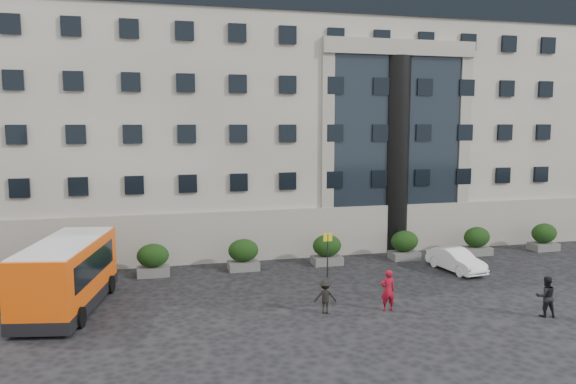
{
  "coord_description": "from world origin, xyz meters",
  "views": [
    {
      "loc": [
        -4.35,
        -24.25,
        8.65
      ],
      "look_at": [
        3.04,
        4.37,
        5.0
      ],
      "focal_mm": 35.0,
      "sensor_mm": 36.0,
      "label": 1
    }
  ],
  "objects_px": {
    "hedge_a": "(153,260)",
    "pedestrian_a": "(388,290)",
    "hedge_b": "(243,254)",
    "pedestrian_b": "(546,296)",
    "hedge_e": "(477,241)",
    "bus_stop_sign": "(328,247)",
    "hedge_f": "(544,237)",
    "minibus": "(67,272)",
    "hedge_d": "(405,245)",
    "hedge_c": "(327,249)",
    "pedestrian_c": "(325,296)",
    "white_taxi": "(456,260)",
    "parked_car_c": "(22,258)",
    "parked_car_b": "(2,277)"
  },
  "relations": [
    {
      "from": "hedge_a",
      "to": "pedestrian_a",
      "type": "xyz_separation_m",
      "value": [
        10.4,
        -8.87,
        0.04
      ]
    },
    {
      "from": "hedge_a",
      "to": "hedge_b",
      "type": "relative_size",
      "value": 1.0
    },
    {
      "from": "pedestrian_b",
      "to": "hedge_e",
      "type": "bearing_deg",
      "value": -95.38
    },
    {
      "from": "pedestrian_a",
      "to": "bus_stop_sign",
      "type": "bearing_deg",
      "value": -79.68
    },
    {
      "from": "hedge_f",
      "to": "minibus",
      "type": "distance_m",
      "value": 30.38
    },
    {
      "from": "pedestrian_b",
      "to": "bus_stop_sign",
      "type": "bearing_deg",
      "value": -35.6
    },
    {
      "from": "minibus",
      "to": "hedge_d",
      "type": "bearing_deg",
      "value": 25.67
    },
    {
      "from": "hedge_c",
      "to": "pedestrian_c",
      "type": "distance_m",
      "value": 8.96
    },
    {
      "from": "bus_stop_sign",
      "to": "pedestrian_b",
      "type": "height_order",
      "value": "bus_stop_sign"
    },
    {
      "from": "hedge_b",
      "to": "bus_stop_sign",
      "type": "height_order",
      "value": "bus_stop_sign"
    },
    {
      "from": "hedge_a",
      "to": "hedge_d",
      "type": "bearing_deg",
      "value": 0.0
    },
    {
      "from": "hedge_d",
      "to": "bus_stop_sign",
      "type": "relative_size",
      "value": 0.73
    },
    {
      "from": "hedge_d",
      "to": "hedge_e",
      "type": "height_order",
      "value": "same"
    },
    {
      "from": "hedge_f",
      "to": "pedestrian_a",
      "type": "relative_size",
      "value": 0.95
    },
    {
      "from": "white_taxi",
      "to": "pedestrian_c",
      "type": "bearing_deg",
      "value": -160.55
    },
    {
      "from": "parked_car_c",
      "to": "parked_car_b",
      "type": "bearing_deg",
      "value": -92.18
    },
    {
      "from": "hedge_d",
      "to": "minibus",
      "type": "bearing_deg",
      "value": -165.76
    },
    {
      "from": "hedge_a",
      "to": "pedestrian_c",
      "type": "relative_size",
      "value": 1.18
    },
    {
      "from": "pedestrian_b",
      "to": "minibus",
      "type": "bearing_deg",
      "value": -3.59
    },
    {
      "from": "hedge_e",
      "to": "parked_car_c",
      "type": "height_order",
      "value": "hedge_e"
    },
    {
      "from": "hedge_e",
      "to": "hedge_b",
      "type": "bearing_deg",
      "value": 180.0
    },
    {
      "from": "hedge_e",
      "to": "pedestrian_c",
      "type": "height_order",
      "value": "hedge_e"
    },
    {
      "from": "hedge_a",
      "to": "hedge_e",
      "type": "relative_size",
      "value": 1.0
    },
    {
      "from": "pedestrian_c",
      "to": "pedestrian_a",
      "type": "bearing_deg",
      "value": -175.43
    },
    {
      "from": "parked_car_c",
      "to": "pedestrian_b",
      "type": "xyz_separation_m",
      "value": [
        24.43,
        -14.66,
        0.21
      ]
    },
    {
      "from": "hedge_a",
      "to": "hedge_c",
      "type": "xyz_separation_m",
      "value": [
        10.4,
        0.0,
        0.0
      ]
    },
    {
      "from": "parked_car_b",
      "to": "pedestrian_b",
      "type": "xyz_separation_m",
      "value": [
        24.61,
        -10.56,
        0.26
      ]
    },
    {
      "from": "parked_car_c",
      "to": "white_taxi",
      "type": "bearing_deg",
      "value": -14.95
    },
    {
      "from": "parked_car_b",
      "to": "pedestrian_a",
      "type": "distance_m",
      "value": 19.8
    },
    {
      "from": "pedestrian_a",
      "to": "hedge_c",
      "type": "bearing_deg",
      "value": -88.12
    },
    {
      "from": "hedge_d",
      "to": "pedestrian_a",
      "type": "distance_m",
      "value": 10.28
    },
    {
      "from": "hedge_f",
      "to": "minibus",
      "type": "xyz_separation_m",
      "value": [
        -29.96,
        -4.97,
        0.84
      ]
    },
    {
      "from": "hedge_e",
      "to": "pedestrian_b",
      "type": "xyz_separation_m",
      "value": [
        -3.87,
        -11.36,
        -0.0
      ]
    },
    {
      "from": "hedge_d",
      "to": "white_taxi",
      "type": "relative_size",
      "value": 0.46
    },
    {
      "from": "pedestrian_c",
      "to": "hedge_c",
      "type": "bearing_deg",
      "value": -96.57
    },
    {
      "from": "hedge_c",
      "to": "pedestrian_a",
      "type": "height_order",
      "value": "pedestrian_a"
    },
    {
      "from": "minibus",
      "to": "white_taxi",
      "type": "xyz_separation_m",
      "value": [
        21.17,
        1.54,
        -1.11
      ]
    },
    {
      "from": "bus_stop_sign",
      "to": "minibus",
      "type": "relative_size",
      "value": 0.31
    },
    {
      "from": "hedge_d",
      "to": "hedge_e",
      "type": "xyz_separation_m",
      "value": [
        5.2,
        0.0,
        0.0
      ]
    },
    {
      "from": "hedge_e",
      "to": "pedestrian_b",
      "type": "height_order",
      "value": "pedestrian_b"
    },
    {
      "from": "hedge_d",
      "to": "hedge_f",
      "type": "bearing_deg",
      "value": 0.0
    },
    {
      "from": "bus_stop_sign",
      "to": "parked_car_c",
      "type": "distance_m",
      "value": 18.09
    },
    {
      "from": "parked_car_c",
      "to": "bus_stop_sign",
      "type": "bearing_deg",
      "value": -19.46
    },
    {
      "from": "hedge_d",
      "to": "pedestrian_a",
      "type": "height_order",
      "value": "pedestrian_a"
    },
    {
      "from": "pedestrian_a",
      "to": "hedge_a",
      "type": "bearing_deg",
      "value": -38.59
    },
    {
      "from": "minibus",
      "to": "pedestrian_c",
      "type": "height_order",
      "value": "minibus"
    },
    {
      "from": "hedge_a",
      "to": "pedestrian_c",
      "type": "height_order",
      "value": "hedge_a"
    },
    {
      "from": "bus_stop_sign",
      "to": "pedestrian_a",
      "type": "distance_m",
      "value": 6.18
    },
    {
      "from": "hedge_d",
      "to": "pedestrian_a",
      "type": "relative_size",
      "value": 0.95
    },
    {
      "from": "hedge_b",
      "to": "hedge_e",
      "type": "bearing_deg",
      "value": 0.0
    }
  ]
}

